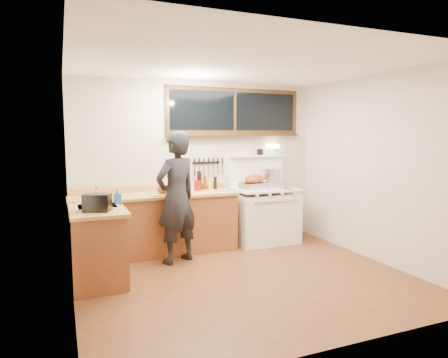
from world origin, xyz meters
name	(u,v)px	position (x,y,z in m)	size (l,w,h in m)	color
ground_plane	(246,279)	(0.00, 0.00, -0.01)	(4.00, 3.50, 0.02)	#552D16
room_shell	(247,145)	(0.00, 0.00, 1.65)	(4.10, 3.60, 2.65)	beige
counter_back	(156,224)	(-0.80, 1.45, 0.45)	(2.44, 0.64, 1.00)	brown
counter_left	(97,244)	(-1.70, 0.62, 0.45)	(0.64, 1.09, 0.90)	brown
sink_unit	(97,211)	(-1.68, 0.70, 0.85)	(0.50, 0.45, 0.37)	white
vintage_stove	(265,214)	(1.00, 1.41, 0.47)	(1.02, 0.74, 1.61)	white
back_window	(235,117)	(0.60, 1.72, 2.06)	(2.32, 0.13, 0.77)	black
left_doorway	(72,212)	(-1.99, -0.55, 1.09)	(0.02, 1.04, 2.17)	black
knife_strip	(207,163)	(0.12, 1.73, 1.31)	(0.52, 0.03, 0.28)	black
man	(176,198)	(-0.61, 0.96, 0.91)	(0.78, 0.67, 1.82)	black
soap_bottle	(117,197)	(-1.43, 0.76, 1.00)	(0.09, 0.10, 0.20)	#224EAB
toaster	(97,203)	(-1.70, 0.39, 1.00)	(0.35, 0.30, 0.20)	black
cutting_board	(166,191)	(-0.67, 1.35, 0.95)	(0.45, 0.35, 0.14)	tan
roast_turkey	(254,183)	(0.80, 1.41, 1.00)	(0.45, 0.38, 0.24)	silver
stockpot	(271,177)	(1.22, 1.62, 1.05)	(0.36, 0.36, 0.30)	silver
saucepan	(263,183)	(1.12, 1.70, 0.96)	(0.18, 0.28, 0.11)	silver
pot_lid	(286,188)	(1.27, 1.20, 0.91)	(0.29, 0.29, 0.04)	silver
coffee_tin	(197,186)	(-0.11, 1.57, 0.98)	(0.11, 0.10, 0.16)	maroon
pitcher	(193,186)	(-0.17, 1.60, 0.98)	(0.10, 0.10, 0.15)	white
bottle_cluster	(205,182)	(0.04, 1.63, 1.02)	(0.33, 0.07, 0.30)	black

